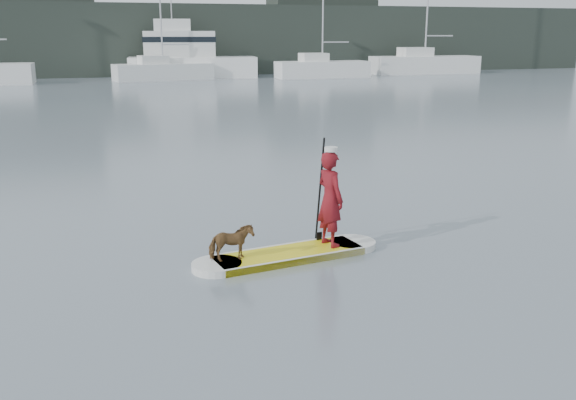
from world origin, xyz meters
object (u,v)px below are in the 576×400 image
object	(u,v)px
dog	(231,243)
sailboat_e	(321,68)
paddler	(330,199)
sailboat_f	(424,63)
sailboat_d	(162,70)
paddleboard	(288,255)
motor_yacht_a	(187,56)

from	to	relation	value
dog	sailboat_e	distance (m)	44.27
paddler	sailboat_f	distance (m)	50.08
dog	sailboat_e	world-z (taller)	sailboat_e
dog	sailboat_d	size ratio (longest dim) A/B	0.06
paddleboard	sailboat_e	world-z (taller)	sailboat_e
motor_yacht_a	paddleboard	bearing A→B (deg)	-89.74
dog	motor_yacht_a	xyz separation A→B (m)	(6.29, 44.03, 1.32)
sailboat_f	motor_yacht_a	size ratio (longest dim) A/B	1.38
dog	sailboat_e	size ratio (longest dim) A/B	0.06
sailboat_f	motor_yacht_a	bearing A→B (deg)	179.85
sailboat_d	sailboat_f	world-z (taller)	sailboat_f
paddler	motor_yacht_a	size ratio (longest dim) A/B	0.15
sailboat_d	sailboat_e	distance (m)	12.87
paddler	sailboat_d	world-z (taller)	sailboat_d
sailboat_e	motor_yacht_a	size ratio (longest dim) A/B	1.04
sailboat_d	paddler	bearing A→B (deg)	-102.54
sailboat_d	sailboat_f	distance (m)	23.54
paddleboard	sailboat_d	distance (m)	42.12
sailboat_e	motor_yacht_a	xyz separation A→B (m)	(-10.57, 3.10, 0.94)
paddler	sailboat_e	bearing A→B (deg)	-35.10
dog	sailboat_d	bearing A→B (deg)	-8.53
paddler	motor_yacht_a	xyz separation A→B (m)	(4.53, 43.78, 0.80)
dog	motor_yacht_a	size ratio (longest dim) A/B	0.07
paddler	paddleboard	bearing A→B (deg)	83.48
paddler	sailboat_f	world-z (taller)	sailboat_f
dog	sailboat_f	size ratio (longest dim) A/B	0.05
sailboat_d	sailboat_f	xyz separation A→B (m)	(23.51, 1.03, 0.19)
sailboat_e	sailboat_f	world-z (taller)	sailboat_f
paddler	sailboat_f	size ratio (longest dim) A/B	0.11
dog	sailboat_f	distance (m)	51.23
paddler	motor_yacht_a	bearing A→B (deg)	-20.64
dog	sailboat_f	xyz separation A→B (m)	(27.57, 43.18, 0.57)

